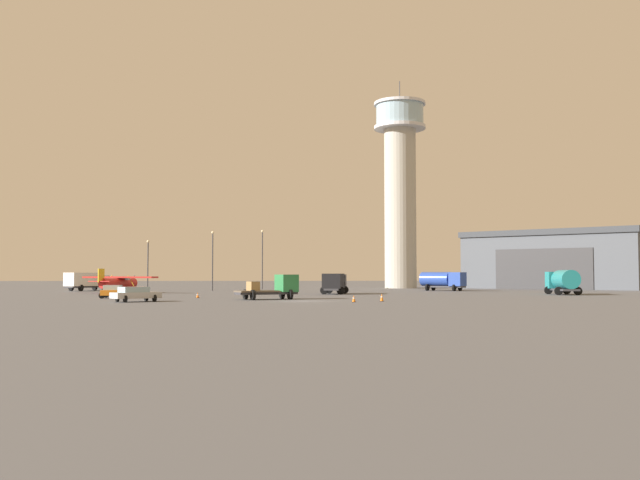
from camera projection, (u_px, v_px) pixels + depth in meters
name	position (u px, v px, depth m)	size (l,w,h in m)	color
ground_plane	(303.00, 301.00, 64.83)	(400.00, 400.00, 0.00)	#545456
control_tower	(400.00, 182.00, 126.27)	(9.39, 9.39, 37.99)	#B2AD9E
hangar	(560.00, 260.00, 122.15)	(34.83, 33.48, 10.06)	#4C5159
airplane_red	(118.00, 282.00, 92.20)	(10.69, 8.47, 3.23)	red
truck_box_black	(334.00, 282.00, 87.91)	(3.89, 6.07, 2.60)	#38383D
truck_fuel_tanker_blue	(442.00, 280.00, 105.56)	(6.70, 6.13, 2.85)	#38383D
truck_flatbed_green	(275.00, 287.00, 69.48)	(6.51, 4.57, 2.49)	#38383D
truck_box_white	(86.00, 281.00, 104.81)	(5.93, 6.86, 2.75)	#38383D
truck_fuel_tanker_teal	(563.00, 281.00, 85.15)	(3.62, 6.39, 3.04)	#38383D
car_silver	(135.00, 294.00, 63.19)	(4.54, 4.06, 1.37)	#B7BABF
car_orange	(112.00, 291.00, 73.19)	(2.58, 4.16, 1.37)	orange
light_post_west	(213.00, 255.00, 106.23)	(0.44, 0.44, 9.14)	#38383D
light_post_east	(148.00, 260.00, 106.60)	(0.44, 0.44, 7.78)	#38383D
light_post_north	(262.00, 254.00, 117.42)	(0.44, 0.44, 10.03)	#38383D
traffic_cone_near_left	(382.00, 297.00, 64.10)	(0.36, 0.36, 0.74)	black
traffic_cone_near_right	(354.00, 299.00, 62.42)	(0.36, 0.36, 0.63)	black
traffic_cone_mid_apron	(198.00, 295.00, 73.52)	(0.36, 0.36, 0.60)	black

